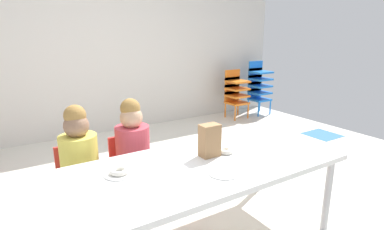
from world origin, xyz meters
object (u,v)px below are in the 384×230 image
(seated_child_near_camera, at_px, (79,156))
(seated_child_middle_seat, at_px, (132,146))
(paper_bag_brown, at_px, (210,140))
(paper_plate_center_table, at_px, (224,173))
(kid_chair_blue_stack, at_px, (259,85))
(donut_powdered_loose, at_px, (225,151))
(kid_chair_orange_stack, at_px, (236,91))
(donut_powdered_on_plate, at_px, (119,171))
(craft_table, at_px, (193,172))
(paper_plate_near_edge, at_px, (120,174))

(seated_child_near_camera, xyz_separation_m, seated_child_middle_seat, (0.40, 0.00, 0.00))
(paper_bag_brown, bearing_deg, paper_plate_center_table, -107.97)
(seated_child_near_camera, xyz_separation_m, kid_chair_blue_stack, (3.44, 1.79, -0.04))
(paper_bag_brown, distance_m, paper_plate_center_table, 0.30)
(seated_child_near_camera, bearing_deg, donut_powdered_loose, -33.97)
(seated_child_middle_seat, xyz_separation_m, paper_bag_brown, (0.33, -0.56, 0.15))
(seated_child_near_camera, bearing_deg, kid_chair_orange_stack, 31.43)
(kid_chair_orange_stack, height_order, paper_plate_center_table, kid_chair_orange_stack)
(seated_child_near_camera, height_order, donut_powdered_on_plate, seated_child_near_camera)
(donut_powdered_loose, bearing_deg, seated_child_near_camera, 146.03)
(paper_plate_center_table, xyz_separation_m, donut_powdered_on_plate, (-0.52, 0.32, 0.02))
(paper_bag_brown, relative_size, donut_powdered_on_plate, 1.93)
(craft_table, distance_m, seated_child_middle_seat, 0.65)
(seated_child_middle_seat, height_order, donut_powdered_on_plate, seated_child_middle_seat)
(kid_chair_orange_stack, xyz_separation_m, donut_powdered_loose, (-2.07, -2.36, 0.15))
(paper_plate_center_table, bearing_deg, paper_bag_brown, 72.03)
(donut_powdered_on_plate, bearing_deg, donut_powdered_loose, -4.74)
(paper_plate_near_edge, height_order, donut_powdered_on_plate, donut_powdered_on_plate)
(craft_table, bearing_deg, paper_bag_brown, 22.92)
(craft_table, xyz_separation_m, paper_plate_near_edge, (-0.43, 0.12, 0.05))
(paper_plate_center_table, relative_size, donut_powdered_on_plate, 1.58)
(kid_chair_orange_stack, bearing_deg, seated_child_middle_seat, -144.74)
(seated_child_near_camera, relative_size, donut_powdered_on_plate, 8.03)
(kid_chair_blue_stack, relative_size, paper_plate_center_table, 5.11)
(craft_table, distance_m, paper_bag_brown, 0.25)
(paper_bag_brown, height_order, donut_powdered_on_plate, paper_bag_brown)
(craft_table, bearing_deg, paper_plate_center_table, -63.93)
(craft_table, bearing_deg, donut_powdered_loose, 11.46)
(seated_child_middle_seat, height_order, donut_powdered_loose, seated_child_middle_seat)
(seated_child_near_camera, relative_size, paper_plate_center_table, 5.10)
(craft_table, bearing_deg, kid_chair_blue_stack, 39.92)
(paper_bag_brown, distance_m, donut_powdered_loose, 0.16)
(kid_chair_blue_stack, bearing_deg, seated_child_middle_seat, -149.59)
(kid_chair_blue_stack, xyz_separation_m, paper_plate_center_table, (-2.80, -2.61, 0.08))
(kid_chair_orange_stack, xyz_separation_m, paper_plate_center_table, (-2.28, -2.61, 0.14))
(paper_plate_near_edge, bearing_deg, craft_table, -16.00)
(seated_child_middle_seat, height_order, kid_chair_orange_stack, seated_child_middle_seat)
(seated_child_middle_seat, xyz_separation_m, donut_powdered_on_plate, (-0.28, -0.51, 0.06))
(craft_table, distance_m, paper_plate_near_edge, 0.45)
(craft_table, bearing_deg, kid_chair_orange_stack, 45.53)
(donut_powdered_on_plate, relative_size, donut_powdered_loose, 1.05)
(paper_bag_brown, bearing_deg, seated_child_middle_seat, 120.62)
(donut_powdered_loose, bearing_deg, paper_bag_brown, 173.11)
(kid_chair_blue_stack, relative_size, paper_plate_near_edge, 5.11)
(kid_chair_blue_stack, height_order, paper_plate_center_table, kid_chair_blue_stack)
(seated_child_near_camera, distance_m, kid_chair_blue_stack, 3.88)
(paper_bag_brown, height_order, donut_powdered_loose, paper_bag_brown)
(craft_table, relative_size, paper_bag_brown, 9.02)
(paper_plate_center_table, bearing_deg, kid_chair_orange_stack, 48.88)
(kid_chair_blue_stack, relative_size, donut_powdered_loose, 8.44)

